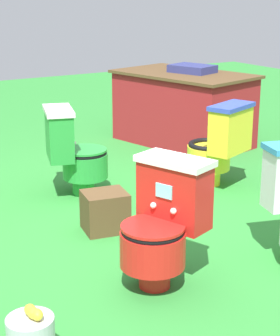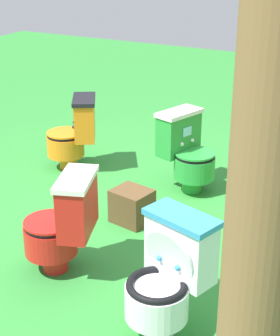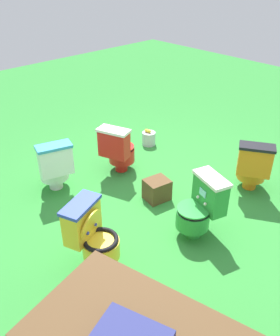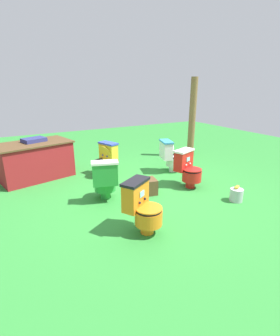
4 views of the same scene
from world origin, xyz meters
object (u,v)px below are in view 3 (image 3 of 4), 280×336
at_px(toilet_orange, 253,166).
at_px(lemon_bucket, 149,138).
at_px(toilet_green, 200,207).
at_px(toilet_yellow, 92,235).
at_px(toilet_white, 55,166).
at_px(toilet_red, 118,149).
at_px(small_crate, 157,190).

relative_size(toilet_orange, lemon_bucket, 2.63).
bearing_deg(toilet_green, toilet_yellow, 86.32).
bearing_deg(toilet_orange, lemon_bucket, 149.79).
relative_size(toilet_white, toilet_yellow, 1.00).
relative_size(toilet_orange, toilet_red, 1.00).
height_order(toilet_white, toilet_red, same).
bearing_deg(small_crate, toilet_white, 37.94).
bearing_deg(small_crate, toilet_yellow, 105.23).
xyz_separation_m(toilet_green, lemon_bucket, (1.95, -1.13, -0.25)).
distance_m(toilet_white, toilet_yellow, 1.47).
relative_size(toilet_red, lemon_bucket, 2.63).
bearing_deg(toilet_orange, toilet_white, -165.11).
height_order(toilet_green, toilet_red, same).
relative_size(toilet_white, lemon_bucket, 2.63).
bearing_deg(toilet_orange, toilet_green, -118.05).
distance_m(toilet_green, small_crate, 0.83).
xyz_separation_m(toilet_green, small_crate, (0.79, -0.14, -0.23)).
bearing_deg(toilet_yellow, lemon_bucket, -167.22).
bearing_deg(toilet_red, toilet_white, -123.63).
bearing_deg(toilet_white, toilet_green, -52.73).
xyz_separation_m(toilet_white, toilet_red, (-0.22, -0.90, -0.00)).
relative_size(toilet_yellow, small_crate, 2.43).
height_order(toilet_yellow, toilet_red, same).
bearing_deg(toilet_red, toilet_green, -27.29).
bearing_deg(small_crate, toilet_orange, -124.31).
xyz_separation_m(toilet_orange, toilet_white, (1.77, 1.87, 0.00)).
height_order(toilet_white, lemon_bucket, toilet_white).
relative_size(small_crate, lemon_bucket, 1.08).
distance_m(toilet_green, toilet_red, 1.64).
relative_size(toilet_orange, toilet_white, 1.00).
bearing_deg(toilet_red, small_crate, -24.97).
height_order(toilet_yellow, lemon_bucket, toilet_yellow).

